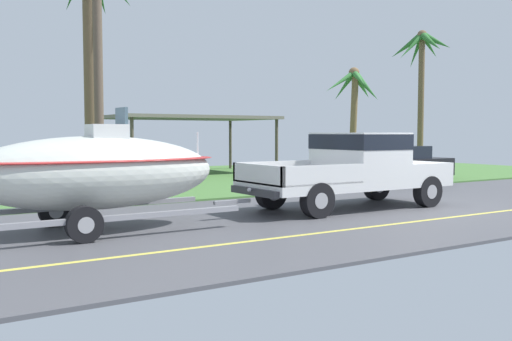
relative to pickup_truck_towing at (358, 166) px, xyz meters
name	(u,v)px	position (x,y,z in m)	size (l,w,h in m)	color
ground	(243,183)	(1.25, 7.71, -1.07)	(36.00, 22.00, 0.11)	#4C4C51
pickup_truck_towing	(358,166)	(0.00, 0.00, 0.00)	(5.72, 2.14, 1.91)	silver
boat_on_trailer	(94,172)	(-6.79, 0.00, 0.09)	(6.24, 2.29, 2.40)	gray
parked_sedan_near	(396,164)	(6.82, 5.25, -0.38)	(4.73, 1.84, 1.38)	black
carport_awning	(188,119)	(1.41, 12.77, 1.47)	(7.36, 4.69, 2.65)	#4C4238
palm_tree_near_left	(355,94)	(9.02, 10.05, 2.70)	(3.05, 2.64, 5.04)	brown
palm_tree_near_right	(88,10)	(-5.21, 5.47, 4.28)	(3.24, 2.97, 7.23)	brown
palm_tree_mid	(422,62)	(13.18, 9.67, 4.46)	(2.86, 3.54, 7.15)	brown
utility_pole	(98,61)	(-5.36, 4.16, 2.74)	(0.24, 1.80, 7.29)	brown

